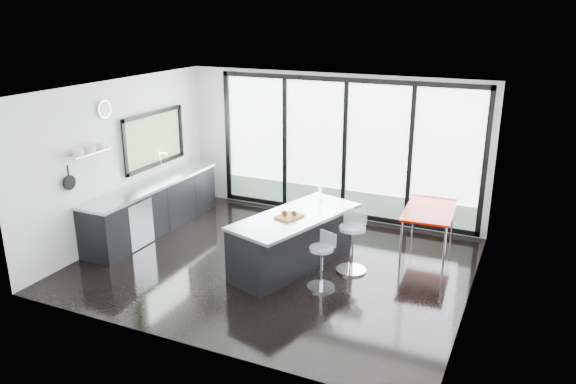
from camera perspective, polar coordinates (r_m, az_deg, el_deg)
The scene contains 11 objects.
floor at distance 9.15m, azimuth -1.36°, elevation -7.32°, with size 6.00×5.00×0.00m, color black.
ceiling at distance 8.33m, azimuth -1.51°, elevation 10.34°, with size 6.00×5.00×0.00m, color white.
wall_back at distance 10.77m, azimuth 5.66°, elevation 3.76°, with size 6.00×0.09×2.80m.
wall_front at distance 6.62m, azimuth -11.01°, elevation -4.71°, with size 6.00×0.00×2.80m, color silver.
wall_left at distance 10.41m, azimuth -15.68°, elevation 4.32°, with size 0.26×5.00×2.80m.
wall_right at distance 7.86m, azimuth 18.64°, elevation -1.64°, with size 0.00×5.00×2.80m, color silver.
counter_cabinets at distance 10.62m, azimuth -13.50°, elevation -1.42°, with size 0.69×3.24×1.36m.
island at distance 8.86m, azimuth 0.39°, elevation -4.93°, with size 1.53×2.39×1.18m.
bar_stool_near at distance 8.29m, azimuth 3.37°, elevation -7.65°, with size 0.41×0.41×0.65m, color silver.
bar_stool_far at distance 8.81m, azimuth 6.49°, elevation -5.75°, with size 0.48×0.48×0.76m, color silver.
red_table at distance 9.82m, azimuth 14.03°, elevation -3.69°, with size 0.79×1.38×0.74m, color #9D0D00.
Camera 1 is at (3.64, -7.41, 3.94)m, focal length 35.00 mm.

